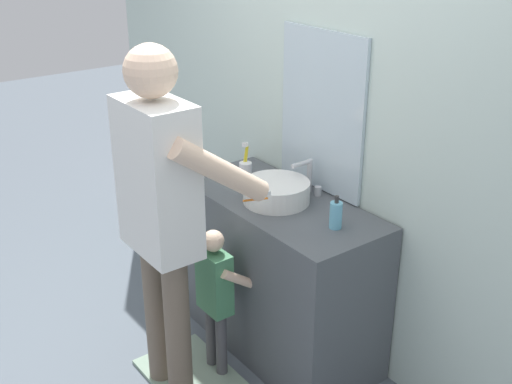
% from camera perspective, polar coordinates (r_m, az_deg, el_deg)
% --- Properties ---
extents(ground_plane, '(14.00, 14.00, 0.00)m').
position_cam_1_polar(ground_plane, '(3.64, -1.96, -14.76)').
color(ground_plane, slate).
extents(back_wall, '(4.40, 0.10, 2.70)m').
position_cam_1_polar(back_wall, '(3.36, 6.49, 7.79)').
color(back_wall, silver).
rests_on(back_wall, ground).
extents(vanity_cabinet, '(1.19, 0.54, 0.89)m').
position_cam_1_polar(vanity_cabinet, '(3.54, 1.97, -7.31)').
color(vanity_cabinet, '#4C5156').
rests_on(vanity_cabinet, ground).
extents(sink_basin, '(0.34, 0.34, 0.11)m').
position_cam_1_polar(sink_basin, '(3.29, 1.82, 0.05)').
color(sink_basin, silver).
rests_on(sink_basin, vanity_cabinet).
extents(faucet, '(0.18, 0.14, 0.18)m').
position_cam_1_polar(faucet, '(3.41, 4.58, 1.28)').
color(faucet, '#B7BABF').
rests_on(faucet, vanity_cabinet).
extents(toothbrush_cup, '(0.07, 0.07, 0.21)m').
position_cam_1_polar(toothbrush_cup, '(3.58, -0.94, 2.01)').
color(toothbrush_cup, silver).
rests_on(toothbrush_cup, vanity_cabinet).
extents(soap_bottle, '(0.06, 0.06, 0.17)m').
position_cam_1_polar(soap_bottle, '(3.04, 7.06, -2.01)').
color(soap_bottle, '#66B2D1').
rests_on(soap_bottle, vanity_cabinet).
extents(bath_mat, '(0.64, 0.40, 0.02)m').
position_cam_1_polar(bath_mat, '(3.53, -5.42, -16.09)').
color(bath_mat, gray).
rests_on(bath_mat, ground).
extents(child_toddler, '(0.26, 0.26, 0.84)m').
position_cam_1_polar(child_toddler, '(3.31, -3.55, -8.61)').
color(child_toddler, '#47474C').
rests_on(child_toddler, ground).
extents(adult_parent, '(0.55, 0.57, 1.77)m').
position_cam_1_polar(adult_parent, '(2.95, -8.25, -0.69)').
color(adult_parent, '#6B5B4C').
rests_on(adult_parent, ground).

